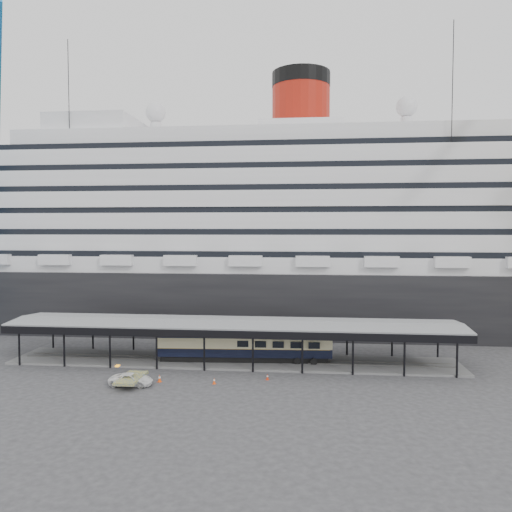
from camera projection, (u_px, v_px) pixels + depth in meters
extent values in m
plane|color=#313133|center=(227.00, 373.00, 57.82)|extent=(200.00, 200.00, 0.00)
cube|color=black|center=(255.00, 295.00, 89.36)|extent=(130.00, 30.00, 10.00)
cylinder|color=#A51A0D|center=(301.00, 111.00, 86.86)|extent=(10.00, 10.00, 9.00)
cylinder|color=black|center=(301.00, 80.00, 86.59)|extent=(10.10, 10.10, 2.50)
sphere|color=silver|center=(156.00, 113.00, 89.45)|extent=(3.60, 3.60, 3.60)
sphere|color=silver|center=(407.00, 106.00, 85.04)|extent=(3.60, 3.60, 3.60)
cube|color=slate|center=(234.00, 361.00, 62.79)|extent=(56.00, 8.00, 0.24)
cube|color=slate|center=(233.00, 361.00, 62.06)|extent=(54.00, 0.08, 0.10)
cube|color=slate|center=(234.00, 358.00, 63.49)|extent=(54.00, 0.08, 0.10)
cube|color=black|center=(228.00, 335.00, 58.09)|extent=(56.00, 0.18, 0.90)
cube|color=black|center=(238.00, 321.00, 67.03)|extent=(56.00, 0.18, 0.90)
cube|color=slate|center=(233.00, 321.00, 62.52)|extent=(56.00, 9.00, 0.24)
cylinder|color=black|center=(71.00, 187.00, 81.13)|extent=(0.12, 0.12, 47.21)
cylinder|color=black|center=(451.00, 183.00, 73.67)|extent=(0.12, 0.12, 47.21)
imported|color=white|center=(131.00, 380.00, 53.30)|extent=(4.64, 2.17, 1.28)
cube|color=black|center=(244.00, 358.00, 62.62)|extent=(20.87, 3.48, 0.69)
cube|color=black|center=(244.00, 351.00, 62.58)|extent=(21.88, 3.93, 1.09)
cube|color=beige|center=(244.00, 341.00, 62.52)|extent=(21.88, 3.97, 1.29)
cube|color=black|center=(244.00, 335.00, 62.47)|extent=(21.88, 3.93, 0.40)
cube|color=#F34B0D|center=(160.00, 382.00, 54.58)|extent=(0.53, 0.53, 0.03)
cone|color=#F34B0D|center=(160.00, 378.00, 54.55)|extent=(0.45, 0.45, 0.80)
cylinder|color=white|center=(160.00, 377.00, 54.55)|extent=(0.26, 0.26, 0.16)
cube|color=#FB4E0D|center=(214.00, 384.00, 53.85)|extent=(0.44, 0.44, 0.03)
cone|color=#FB4E0D|center=(214.00, 381.00, 53.83)|extent=(0.37, 0.37, 0.67)
cylinder|color=white|center=(214.00, 380.00, 53.83)|extent=(0.21, 0.21, 0.13)
cube|color=red|center=(267.00, 380.00, 55.36)|extent=(0.38, 0.38, 0.03)
cone|color=red|center=(267.00, 377.00, 55.34)|extent=(0.32, 0.32, 0.65)
cylinder|color=white|center=(267.00, 376.00, 55.34)|extent=(0.21, 0.21, 0.13)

